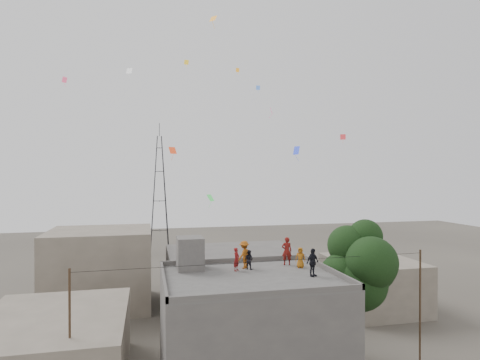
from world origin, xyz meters
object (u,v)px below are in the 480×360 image
(person_dark_adult, at_px, (313,262))
(stair_head_box, at_px, (190,253))
(person_red_adult, at_px, (287,251))
(transmission_tower, at_px, (159,195))
(tree, at_px, (360,268))

(person_dark_adult, bearing_deg, stair_head_box, 127.23)
(stair_head_box, relative_size, person_red_adult, 1.10)
(stair_head_box, distance_m, transmission_tower, 37.46)
(tree, relative_size, person_dark_adult, 5.62)
(transmission_tower, relative_size, person_red_adult, 10.99)
(stair_head_box, bearing_deg, person_red_adult, -1.95)
(transmission_tower, distance_m, person_dark_adult, 41.53)
(transmission_tower, bearing_deg, stair_head_box, -88.77)
(transmission_tower, bearing_deg, person_dark_adult, -79.56)
(tree, distance_m, transmission_tower, 41.12)
(tree, distance_m, person_red_adult, 4.74)
(stair_head_box, relative_size, tree, 0.22)
(tree, height_order, transmission_tower, transmission_tower)
(transmission_tower, height_order, person_red_adult, transmission_tower)
(stair_head_box, xyz_separation_m, transmission_tower, (-0.80, 37.40, 1.97))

